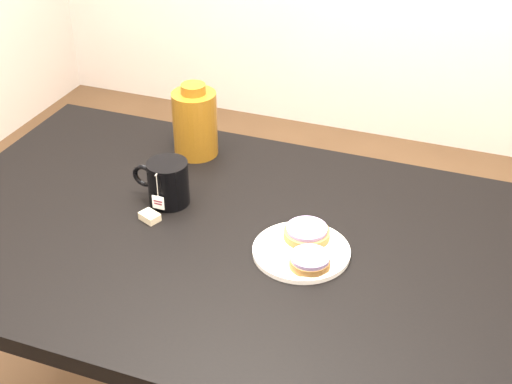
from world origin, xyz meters
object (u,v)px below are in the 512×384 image
Objects in this scene: bagel_front at (310,261)px; teabag_pouch at (150,217)px; plate at (301,251)px; bagel_package at (195,122)px; bagel_back at (307,233)px; mug at (167,182)px; table at (224,262)px.

bagel_front reaches higher than teabag_pouch.
plate is 0.37m from teabag_pouch.
plate is at bearing -39.22° from bagel_package.
mug is (-0.36, 0.04, 0.03)m from bagel_back.
bagel_front is (0.03, -0.05, 0.02)m from plate.
bagel_package is (-0.40, 0.32, 0.08)m from plate.
mug is (-0.17, 0.07, 0.14)m from table.
table is at bearing -169.77° from bagel_back.
mug reaches higher than teabag_pouch.
table is at bearing 176.41° from plate.
table is 0.22m from bagel_back.
plate is 0.06m from bagel_front.
mug is 0.72× the size of bagel_package.
bagel_front reaches higher than table.
bagel_back is at bearing -35.21° from bagel_package.
plate is 1.84× the size of bagel_front.
bagel_front is 0.41m from mug.
table is at bearing -56.40° from bagel_package.
bagel_package reaches higher than bagel_front.
mug reaches higher than bagel_front.
bagel_package reaches higher than mug.
mug is at bearing 157.36° from table.
mug reaches higher than table.
bagel_back is 0.36m from mug.
table is 31.11× the size of teabag_pouch.
bagel_front is 0.79× the size of mug.
bagel_package is (-0.21, 0.31, 0.17)m from table.
bagel_back is at bearing -5.20° from mug.
bagel_front is at bearing -55.63° from plate.
bagel_front is at bearing -15.15° from table.
bagel_front reaches higher than plate.
bagel_package is at bearing 140.78° from plate.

